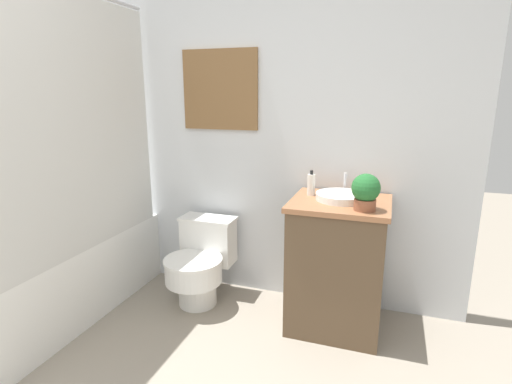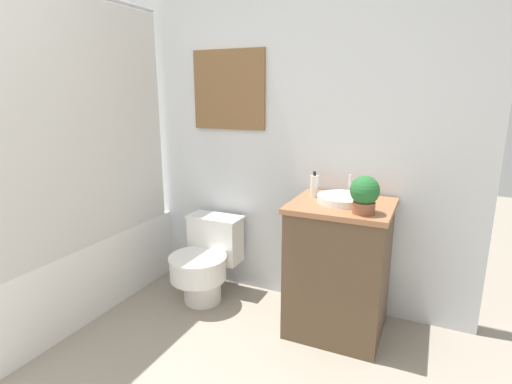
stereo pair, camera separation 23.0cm
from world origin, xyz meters
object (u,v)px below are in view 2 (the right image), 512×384
toilet (206,260)px  potted_plant (365,194)px  sink (343,199)px  soap_bottle (314,186)px

toilet → potted_plant: 1.25m
toilet → potted_plant: bearing=-7.9°
sink → soap_bottle: (-0.19, 0.05, 0.05)m
sink → potted_plant: (0.15, -0.17, 0.08)m
soap_bottle → potted_plant: potted_plant is taller
soap_bottle → potted_plant: bearing=-33.7°
toilet → soap_bottle: soap_bottle is taller
sink → potted_plant: size_ratio=1.66×
soap_bottle → potted_plant: 0.41m
toilet → sink: bearing=1.5°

